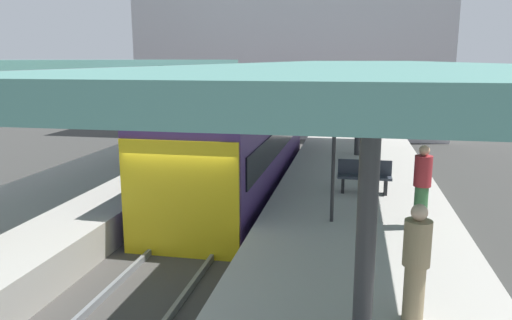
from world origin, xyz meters
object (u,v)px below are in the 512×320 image
Objects in this scene: commuter_train at (240,145)px; passenger_mid_platform at (422,185)px; passenger_near_bench at (416,262)px; platform_sign at (334,148)px; platform_bench at (364,175)px.

passenger_mid_platform is at bearing -44.97° from commuter_train.
commuter_train is 10.08m from passenger_near_bench.
platform_sign is 1.97m from passenger_mid_platform.
passenger_mid_platform is at bearing -66.71° from platform_bench.
passenger_near_bench is 0.93× the size of passenger_mid_platform.
passenger_mid_platform is (1.11, -2.57, 0.45)m from platform_bench.
platform_bench is 2.83m from passenger_mid_platform.
platform_sign is 1.26× the size of passenger_mid_platform.
passenger_near_bench is (4.49, -9.02, 0.12)m from commuter_train.
passenger_near_bench is at bearing -72.34° from platform_sign.
passenger_mid_platform is at bearing 81.82° from passenger_near_bench.
passenger_near_bench is at bearing -85.32° from platform_bench.
commuter_train reaches higher than platform_bench.
passenger_near_bench is at bearing -98.18° from passenger_mid_platform.
platform_sign is 1.35× the size of passenger_near_bench.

